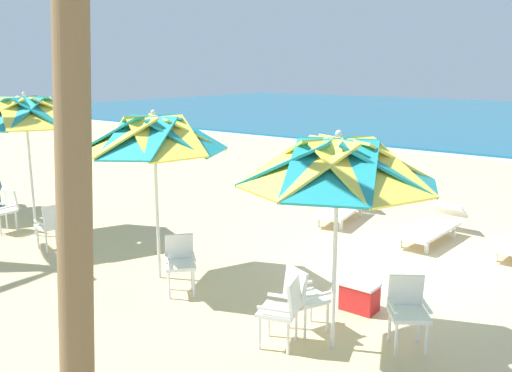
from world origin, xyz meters
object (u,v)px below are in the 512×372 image
object	(u,v)px
sun_lounger_2	(343,207)
plastic_chair_3	(180,260)
beach_umbrella_2	(26,113)
plastic_chair_4	(5,208)
beach_umbrella_0	(338,164)
plastic_chair_0	(284,308)
cooler_box	(360,296)
plastic_chair_5	(52,224)
beach_umbrella_1	(154,136)
sun_lounger_1	(433,226)
palm_tree_0	(67,27)
plastic_chair_1	(304,295)
plastic_chair_2	(408,307)

from	to	relation	value
sun_lounger_2	plastic_chair_3	bearing A→B (deg)	-89.52
beach_umbrella_2	sun_lounger_2	world-z (taller)	beach_umbrella_2
plastic_chair_4	sun_lounger_2	world-z (taller)	plastic_chair_4
beach_umbrella_0	plastic_chair_0	size ratio (longest dim) A/B	3.03
beach_umbrella_0	cooler_box	world-z (taller)	beach_umbrella_0
plastic_chair_0	beach_umbrella_2	bearing A→B (deg)	174.60
beach_umbrella_0	plastic_chair_5	xyz separation A→B (m)	(-5.91, 0.03, -1.75)
beach_umbrella_1	sun_lounger_1	distance (m)	5.72
palm_tree_0	cooler_box	distance (m)	5.10
plastic_chair_1	cooler_box	distance (m)	1.08
plastic_chair_0	sun_lounger_1	distance (m)	5.20
beach_umbrella_0	plastic_chair_1	distance (m)	1.83
beach_umbrella_0	plastic_chair_5	world-z (taller)	beach_umbrella_0
plastic_chair_1	plastic_chair_5	distance (m)	5.41
plastic_chair_0	sun_lounger_1	bearing A→B (deg)	91.11
beach_umbrella_0	plastic_chair_2	size ratio (longest dim) A/B	3.03
plastic_chair_5	plastic_chair_1	bearing A→B (deg)	1.33
plastic_chair_1	sun_lounger_1	distance (m)	4.74
plastic_chair_5	cooler_box	world-z (taller)	plastic_chair_5
plastic_chair_2	plastic_chair_3	distance (m)	3.37
beach_umbrella_0	plastic_chair_1	world-z (taller)	beach_umbrella_0
plastic_chair_1	cooler_box	xyz separation A→B (m)	(0.27, 1.00, -0.30)
sun_lounger_1	palm_tree_0	distance (m)	8.11
plastic_chair_4	palm_tree_0	size ratio (longest dim) A/B	0.14
sun_lounger_1	palm_tree_0	xyz separation A→B (m)	(-0.68, -7.36, 3.35)
plastic_chair_4	sun_lounger_2	bearing A→B (deg)	45.33
plastic_chair_0	sun_lounger_2	distance (m)	5.90
plastic_chair_2	sun_lounger_2	xyz separation A→B (m)	(-3.38, 4.56, -0.22)
sun_lounger_1	cooler_box	bearing A→B (deg)	-84.57
plastic_chair_5	palm_tree_0	xyz separation A→B (m)	(4.64, -2.50, 3.14)
plastic_chair_0	plastic_chair_5	distance (m)	5.43
plastic_chair_1	plastic_chair_2	distance (m)	1.26
plastic_chair_2	beach_umbrella_1	bearing A→B (deg)	-175.42
plastic_chair_2	plastic_chair_0	bearing A→B (deg)	-141.98
plastic_chair_3	sun_lounger_1	bearing A→B (deg)	66.62
plastic_chair_2	sun_lounger_1	xyz separation A→B (m)	(-1.26, 4.29, -0.22)
sun_lounger_1	plastic_chair_5	bearing A→B (deg)	-137.59
plastic_chair_3	beach_umbrella_2	size ratio (longest dim) A/B	0.30
plastic_chair_5	beach_umbrella_1	bearing A→B (deg)	5.53
beach_umbrella_0	cooler_box	xyz separation A→B (m)	(-0.24, 1.16, -2.04)
plastic_chair_2	beach_umbrella_2	size ratio (longest dim) A/B	0.30
beach_umbrella_0	plastic_chair_3	distance (m)	3.19
plastic_chair_2	cooler_box	distance (m)	1.11
beach_umbrella_1	beach_umbrella_2	bearing A→B (deg)	179.67
beach_umbrella_2	plastic_chair_4	xyz separation A→B (m)	(-0.75, -0.20, -1.95)
plastic_chair_1	beach_umbrella_2	distance (m)	6.74
beach_umbrella_1	sun_lounger_2	bearing A→B (deg)	82.79
plastic_chair_5	palm_tree_0	bearing A→B (deg)	-28.31
plastic_chair_3	sun_lounger_1	size ratio (longest dim) A/B	0.40
plastic_chair_3	plastic_chair_0	bearing A→B (deg)	-10.71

